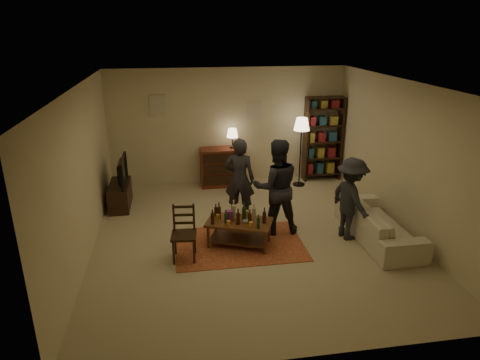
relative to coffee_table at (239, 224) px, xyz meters
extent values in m
plane|color=#C6B793|center=(0.27, 0.23, -0.40)|extent=(6.00, 6.00, 0.00)
plane|color=beige|center=(0.27, 3.23, 0.95)|extent=(5.50, 0.00, 5.50)
plane|color=beige|center=(-2.48, 0.23, 0.95)|extent=(0.00, 6.00, 6.00)
plane|color=beige|center=(3.02, 0.23, 0.95)|extent=(0.00, 6.00, 6.00)
plane|color=beige|center=(0.27, -2.77, 0.95)|extent=(5.50, 0.00, 5.50)
plane|color=white|center=(0.27, 0.23, 2.30)|extent=(6.00, 6.00, 0.00)
cube|color=beige|center=(-1.33, 3.21, 1.50)|extent=(0.35, 0.03, 0.45)
cube|color=beige|center=(0.87, 3.21, 1.30)|extent=(0.30, 0.03, 0.40)
cube|color=maroon|center=(0.01, 0.00, -0.39)|extent=(2.20, 1.50, 0.01)
cube|color=#5E2E1B|center=(0.01, 0.00, 0.03)|extent=(1.23, 0.96, 0.04)
cube|color=#5E2E1B|center=(0.01, 0.00, -0.28)|extent=(1.10, 0.83, 0.02)
cylinder|color=#5E2E1B|center=(-0.53, -0.05, -0.20)|extent=(0.05, 0.05, 0.41)
cylinder|color=#5E2E1B|center=(0.37, -0.40, -0.20)|extent=(0.05, 0.05, 0.41)
cylinder|color=#5E2E1B|center=(-0.36, 0.40, -0.20)|extent=(0.05, 0.05, 0.41)
cylinder|color=#5E2E1B|center=(0.55, 0.04, -0.20)|extent=(0.05, 0.05, 0.41)
cylinder|color=#BB852B|center=(-0.34, 0.12, 0.10)|extent=(0.07, 0.07, 0.10)
cylinder|color=#BB852B|center=(-0.19, -0.14, 0.09)|extent=(0.07, 0.07, 0.09)
cylinder|color=#BB852B|center=(0.16, 0.17, 0.10)|extent=(0.07, 0.07, 0.11)
cylinder|color=#BB852B|center=(0.16, -0.25, 0.09)|extent=(0.07, 0.07, 0.09)
cylinder|color=#BB852B|center=(0.44, -0.01, 0.10)|extent=(0.07, 0.07, 0.10)
cylinder|color=#BB852B|center=(-0.03, 0.00, 0.09)|extent=(0.06, 0.06, 0.08)
cube|color=#7F338D|center=(-0.15, 0.08, 0.14)|extent=(0.15, 0.10, 0.18)
cylinder|color=gray|center=(0.11, -0.07, 0.06)|extent=(0.12, 0.12, 0.03)
cube|color=black|center=(-0.94, -0.34, 0.03)|extent=(0.44, 0.44, 0.04)
cylinder|color=black|center=(-1.12, -0.48, -0.19)|extent=(0.04, 0.04, 0.42)
cylinder|color=black|center=(-0.80, -0.51, -0.19)|extent=(0.04, 0.04, 0.42)
cylinder|color=black|center=(-1.08, -0.16, -0.19)|extent=(0.04, 0.04, 0.42)
cylinder|color=black|center=(-0.76, -0.19, -0.19)|extent=(0.04, 0.04, 0.42)
cube|color=black|center=(-0.92, -0.18, 0.28)|extent=(0.32, 0.06, 0.47)
cube|color=black|center=(-2.18, 2.03, -0.15)|extent=(0.40, 1.00, 0.50)
imported|color=black|center=(-2.16, 2.03, 0.38)|extent=(0.13, 0.97, 0.56)
cube|color=maroon|center=(0.07, 2.95, 0.05)|extent=(1.00, 0.48, 0.90)
cube|color=black|center=(0.07, 2.70, -0.18)|extent=(0.92, 0.02, 0.22)
cube|color=black|center=(0.07, 2.70, 0.08)|extent=(0.92, 0.02, 0.22)
cube|color=black|center=(0.07, 2.70, 0.34)|extent=(0.92, 0.02, 0.22)
cylinder|color=black|center=(0.32, 2.95, 0.52)|extent=(0.12, 0.12, 0.04)
cylinder|color=black|center=(0.32, 2.95, 0.65)|extent=(0.02, 0.02, 0.22)
cone|color=#FFE5B2|center=(0.32, 2.95, 0.86)|extent=(0.26, 0.26, 0.20)
cube|color=black|center=(2.09, 3.01, 0.60)|extent=(0.04, 0.34, 2.00)
cube|color=black|center=(2.95, 3.01, 0.60)|extent=(0.04, 0.34, 2.00)
cube|color=black|center=(2.52, 3.01, -0.25)|extent=(0.90, 0.34, 0.03)
cube|color=black|center=(2.52, 3.01, 0.15)|extent=(0.90, 0.34, 0.03)
cube|color=black|center=(2.52, 3.01, 0.55)|extent=(0.90, 0.34, 0.03)
cube|color=black|center=(2.52, 3.01, 0.95)|extent=(0.90, 0.34, 0.03)
cube|color=black|center=(2.52, 3.01, 1.35)|extent=(0.90, 0.34, 0.03)
cube|color=black|center=(2.52, 3.01, 1.60)|extent=(0.90, 0.34, 0.03)
cube|color=maroon|center=(2.22, 3.01, -0.10)|extent=(0.12, 0.22, 0.26)
cube|color=navy|center=(2.47, 3.01, -0.10)|extent=(0.15, 0.22, 0.26)
cube|color=#A49136|center=(2.74, 3.01, -0.10)|extent=(0.18, 0.22, 0.26)
cube|color=navy|center=(2.22, 3.01, 0.29)|extent=(0.12, 0.22, 0.24)
cube|color=#A49136|center=(2.47, 3.01, 0.29)|extent=(0.15, 0.22, 0.24)
cube|color=maroon|center=(2.74, 3.01, 0.29)|extent=(0.18, 0.22, 0.24)
cube|color=#A49136|center=(2.22, 3.01, 0.68)|extent=(0.12, 0.22, 0.22)
cube|color=maroon|center=(2.47, 3.01, 0.68)|extent=(0.15, 0.22, 0.22)
cube|color=navy|center=(2.74, 3.01, 0.68)|extent=(0.18, 0.22, 0.22)
cube|color=maroon|center=(2.22, 3.01, 1.07)|extent=(0.12, 0.22, 0.20)
cube|color=navy|center=(2.47, 3.01, 1.07)|extent=(0.15, 0.22, 0.20)
cube|color=#A49136|center=(2.74, 3.01, 1.07)|extent=(0.18, 0.22, 0.20)
cube|color=navy|center=(2.22, 3.01, 1.46)|extent=(0.12, 0.22, 0.18)
cube|color=#A49136|center=(2.47, 3.01, 1.46)|extent=(0.15, 0.22, 0.18)
cube|color=maroon|center=(2.74, 3.01, 1.46)|extent=(0.18, 0.22, 0.18)
cylinder|color=black|center=(1.87, 2.67, -0.38)|extent=(0.28, 0.28, 0.03)
cylinder|color=black|center=(1.87, 2.67, 0.31)|extent=(0.03, 0.03, 1.43)
cone|color=#FFE5B2|center=(1.87, 2.67, 1.07)|extent=(0.36, 0.36, 0.28)
imported|color=beige|center=(2.47, -0.17, -0.10)|extent=(0.81, 2.08, 0.61)
imported|color=#27272F|center=(0.19, 1.11, 0.40)|extent=(0.68, 0.55, 1.61)
imported|color=#212128|center=(0.74, 0.40, 0.48)|extent=(0.86, 0.68, 1.75)
imported|color=#26272E|center=(1.97, -0.03, 0.34)|extent=(0.75, 1.05, 1.48)
camera|label=1|loc=(-1.02, -6.51, 3.19)|focal=32.00mm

